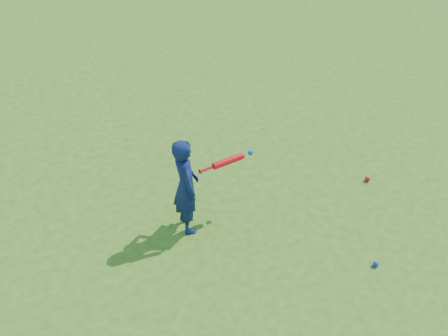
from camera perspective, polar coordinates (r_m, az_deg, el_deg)
The scene contains 5 objects.
ground at distance 5.92m, azimuth -8.39°, elevation -7.02°, with size 80.00×80.00×0.00m, color #356117.
child at distance 5.53m, azimuth -4.38°, elevation -2.09°, with size 0.44×0.29×1.20m, color #0F1947.
ground_ball_red at distance 6.80m, azimuth 16.08°, elevation -1.20°, with size 0.07×0.07×0.07m, color red.
ground_ball_blue at distance 5.68m, azimuth 16.94°, elevation -10.47°, with size 0.06×0.06×0.06m, color #0B20C7.
bat_swing at distance 5.62m, azimuth 0.69°, elevation 0.88°, with size 0.69×0.25×0.08m.
Camera 1 is at (-0.31, -4.32, 4.04)m, focal length 40.00 mm.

